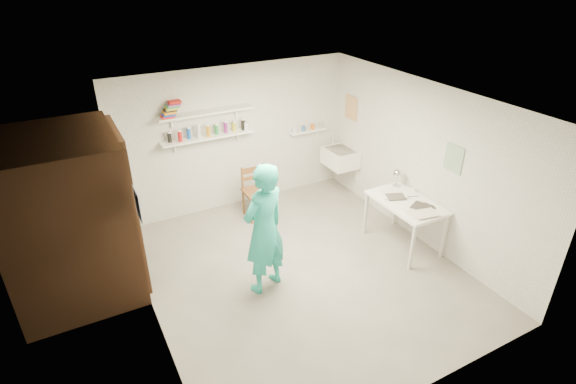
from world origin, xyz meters
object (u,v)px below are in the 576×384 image
man (264,229)px  desk_lamp (398,173)px  belfast_sink (340,158)px  wooden_chair (257,192)px  work_table (403,224)px  wall_clock (262,200)px

man → desk_lamp: man is taller
belfast_sink → desk_lamp: desk_lamp is taller
wooden_chair → desk_lamp: 2.25m
belfast_sink → work_table: (-0.11, -1.86, -0.33)m
work_table → belfast_sink: bearing=86.6°
belfast_sink → desk_lamp: (0.07, -1.41, 0.27)m
desk_lamp → man: bearing=-171.8°
belfast_sink → work_table: 1.89m
work_table → desk_lamp: 0.77m
belfast_sink → wooden_chair: wooden_chair is taller
man → work_table: (2.22, -0.10, -0.51)m
wooden_chair → work_table: (1.55, -1.79, -0.09)m
wall_clock → desk_lamp: 2.35m
wooden_chair → desk_lamp: desk_lamp is taller
wall_clock → wooden_chair: (0.60, 1.48, -0.72)m
wooden_chair → desk_lamp: (1.73, -1.34, 0.51)m
belfast_sink → wooden_chair: (-1.66, -0.07, -0.24)m
wall_clock → wooden_chair: 1.75m
belfast_sink → man: bearing=-143.0°
wooden_chair → work_table: size_ratio=0.82×
man → desk_lamp: bearing=169.1°
wooden_chair → desk_lamp: bearing=-37.2°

